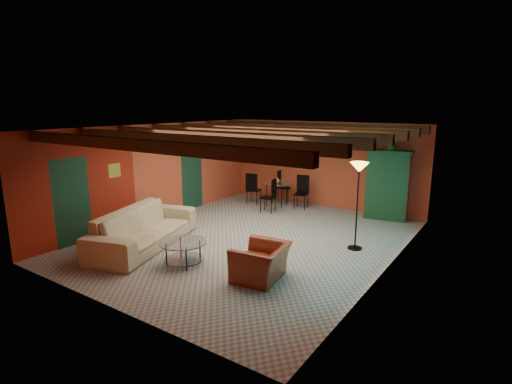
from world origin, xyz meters
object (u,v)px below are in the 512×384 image
Objects in this scene: sofa at (144,228)px; potted_plant at (392,144)px; coffee_table at (183,253)px; floor_lamp at (357,206)px; dining_table at (277,190)px; armchair at (261,262)px; armoire at (389,186)px; vase at (277,171)px.

potted_plant is (3.98, 5.47, 1.70)m from sofa.
coffee_table is 0.48× the size of floor_lamp.
coffee_table is 5.27m from dining_table.
armoire is (0.78, 5.43, 0.62)m from armchair.
armchair is 5.78m from potted_plant.
sofa is 6.98m from potted_plant.
sofa is 1.51× the size of floor_lamp.
armoire is at bearing 66.58° from coffee_table.
sofa is at bearing -97.70° from armchair.
coffee_table is at bearing -132.53° from floor_lamp.
coffee_table is at bearing -121.58° from armoire.
floor_lamp reaches higher than dining_table.
armoire is at bearing 92.40° from floor_lamp.
floor_lamp is (4.10, 2.57, 0.56)m from sofa.
floor_lamp is at bearing -87.60° from potted_plant.
potted_plant reaches higher than vase.
armoire reaches higher than coffee_table.
floor_lamp is at bearing -95.76° from armoire.
sofa is at bearing 169.69° from coffee_table.
coffee_table is 6.30m from armoire.
coffee_table is at bearing -113.42° from potted_plant.
floor_lamp is 4.21m from vase.
sofa is 5.00m from vase.
armoire is (3.37, 0.56, 0.43)m from dining_table.
potted_plant reaches higher than dining_table.
potted_plant is at bearing 163.38° from armchair.
vase is (-3.49, 2.34, 0.15)m from floor_lamp.
sofa is 4.87m from floor_lamp.
potted_plant is 3.56m from vase.
floor_lamp reaches higher than sofa.
coffee_table is (-1.70, -0.31, -0.09)m from armchair.
dining_table is 3.45m from armoire.
armoire is at bearing 163.38° from armchair.
potted_plant reaches higher than floor_lamp.
potted_plant is (0.00, 0.00, 1.19)m from armoire.
floor_lamp is 3.12m from potted_plant.
sofa is 6.78m from armoire.
vase is at bearing -160.42° from armchair.
dining_table is at bearing -178.76° from armoire.
coffee_table is at bearing -80.30° from vase.
potted_plant is (-0.12, 2.90, 1.14)m from floor_lamp.
potted_plant is (0.78, 5.43, 1.81)m from armchair.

